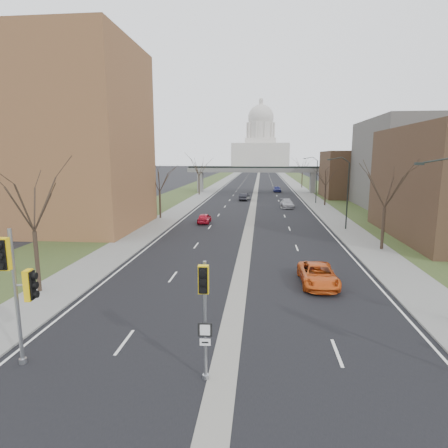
% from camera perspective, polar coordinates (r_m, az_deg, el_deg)
% --- Properties ---
extents(ground, '(700.00, 700.00, 0.00)m').
position_cam_1_polar(ground, '(16.74, -0.07, -21.59)').
color(ground, black).
rests_on(ground, ground).
extents(road_surface, '(20.00, 600.00, 0.01)m').
position_cam_1_polar(road_surface, '(164.40, 5.23, 7.10)').
color(road_surface, black).
rests_on(road_surface, ground).
extents(median_strip, '(1.20, 600.00, 0.02)m').
position_cam_1_polar(median_strip, '(164.40, 5.23, 7.10)').
color(median_strip, gray).
rests_on(median_strip, ground).
extents(sidewalk_right, '(4.00, 600.00, 0.12)m').
position_cam_1_polar(sidewalk_right, '(164.73, 9.43, 7.03)').
color(sidewalk_right, gray).
rests_on(sidewalk_right, ground).
extents(sidewalk_left, '(4.00, 600.00, 0.12)m').
position_cam_1_polar(sidewalk_left, '(164.94, 1.02, 7.17)').
color(sidewalk_left, gray).
rests_on(sidewalk_left, ground).
extents(grass_verge_right, '(8.00, 600.00, 0.10)m').
position_cam_1_polar(grass_verge_right, '(165.23, 11.53, 6.97)').
color(grass_verge_right, '#2F421E').
rests_on(grass_verge_right, ground).
extents(grass_verge_left, '(8.00, 600.00, 0.10)m').
position_cam_1_polar(grass_verge_left, '(165.54, -1.06, 7.18)').
color(grass_verge_left, '#2F421E').
rests_on(grass_verge_left, ground).
extents(apartment_building, '(25.00, 16.00, 22.00)m').
position_cam_1_polar(apartment_building, '(52.03, -26.71, 11.55)').
color(apartment_building, brown).
rests_on(apartment_building, ground).
extents(commercial_block_mid, '(18.00, 22.00, 15.00)m').
position_cam_1_polar(commercial_block_mid, '(71.31, 27.86, 7.99)').
color(commercial_block_mid, '#55524D').
rests_on(commercial_block_mid, ground).
extents(commercial_block_far, '(14.00, 14.00, 10.00)m').
position_cam_1_polar(commercial_block_far, '(86.72, 19.56, 7.11)').
color(commercial_block_far, '#442E1F').
rests_on(commercial_block_far, ground).
extents(pedestrian_bridge, '(34.00, 3.00, 6.45)m').
position_cam_1_polar(pedestrian_bridge, '(94.25, 4.86, 7.76)').
color(pedestrian_bridge, slate).
rests_on(pedestrian_bridge, ground).
extents(capitol, '(48.00, 42.00, 55.75)m').
position_cam_1_polar(capitol, '(334.30, 5.56, 11.85)').
color(capitol, beige).
rests_on(capitol, ground).
extents(streetlight_mid, '(2.61, 0.20, 8.70)m').
position_cam_1_polar(streetlight_mid, '(47.17, 17.53, 7.48)').
color(streetlight_mid, black).
rests_on(streetlight_mid, sidewalk_right).
extents(streetlight_far, '(2.61, 0.20, 8.70)m').
position_cam_1_polar(streetlight_far, '(72.81, 13.38, 8.47)').
color(streetlight_far, black).
rests_on(streetlight_far, sidewalk_right).
extents(tree_left_a, '(7.20, 7.20, 9.40)m').
position_cam_1_polar(tree_left_a, '(26.53, -27.37, 4.35)').
color(tree_left_a, '#382B21').
rests_on(tree_left_a, sidewalk_left).
extents(tree_left_b, '(6.75, 6.75, 8.81)m').
position_cam_1_polar(tree_left_b, '(54.18, -9.84, 7.32)').
color(tree_left_b, '#382B21').
rests_on(tree_left_b, sidewalk_left).
extents(tree_left_c, '(7.65, 7.65, 9.99)m').
position_cam_1_polar(tree_left_c, '(87.38, -3.86, 9.03)').
color(tree_left_c, '#382B21').
rests_on(tree_left_c, sidewalk_left).
extents(tree_right_a, '(7.20, 7.20, 9.40)m').
position_cam_1_polar(tree_right_a, '(38.03, 23.53, 6.08)').
color(tree_right_a, '#382B21').
rests_on(tree_right_a, sidewalk_right).
extents(tree_right_b, '(6.30, 6.30, 8.22)m').
position_cam_1_polar(tree_right_b, '(70.18, 15.31, 7.41)').
color(tree_right_b, '#382B21').
rests_on(tree_right_b, sidewalk_right).
extents(tree_right_c, '(7.65, 7.65, 9.99)m').
position_cam_1_polar(tree_right_c, '(109.78, 11.89, 9.08)').
color(tree_right_c, '#382B21').
rests_on(tree_right_c, sidewalk_right).
extents(signal_pole_left, '(1.03, 1.13, 5.95)m').
position_cam_1_polar(signal_pole_left, '(17.65, -29.05, -7.32)').
color(signal_pole_left, gray).
rests_on(signal_pole_left, ground).
extents(signal_pole_median, '(0.57, 0.80, 4.91)m').
position_cam_1_polar(signal_pole_median, '(14.51, -3.02, -11.64)').
color(signal_pole_median, gray).
rests_on(signal_pole_median, ground).
extents(car_left_near, '(1.63, 3.96, 1.34)m').
position_cam_1_polar(car_left_near, '(50.39, -3.02, 0.90)').
color(car_left_near, red).
rests_on(car_left_near, ground).
extents(car_left_far, '(2.08, 4.61, 1.47)m').
position_cam_1_polar(car_left_far, '(76.95, 3.11, 4.17)').
color(car_left_far, black).
rests_on(car_left_far, ground).
extents(car_right_near, '(2.51, 5.26, 1.45)m').
position_cam_1_polar(car_right_near, '(27.09, 14.14, -7.50)').
color(car_right_near, '#CF5116').
rests_on(car_right_near, ground).
extents(car_right_mid, '(2.39, 5.10, 1.44)m').
position_cam_1_polar(car_right_mid, '(66.51, 9.57, 3.08)').
color(car_right_mid, '#A2A0A8').
rests_on(car_right_mid, ground).
extents(car_right_far, '(2.08, 4.57, 1.52)m').
position_cam_1_polar(car_right_far, '(96.18, 8.08, 5.31)').
color(car_right_far, navy).
rests_on(car_right_far, ground).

